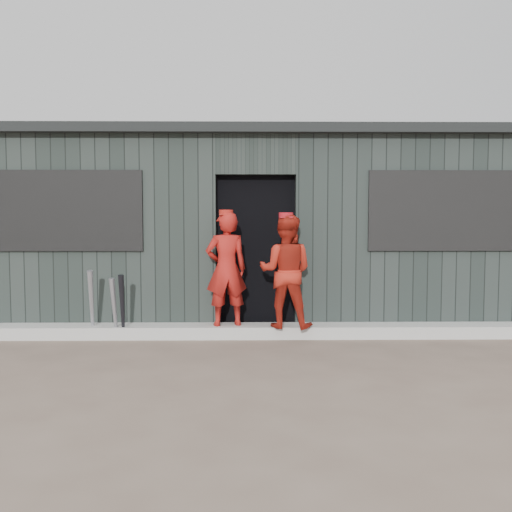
{
  "coord_description": "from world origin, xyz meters",
  "views": [
    {
      "loc": [
        -0.09,
        -5.09,
        1.48
      ],
      "look_at": [
        0.0,
        1.8,
        1.0
      ],
      "focal_mm": 40.0,
      "sensor_mm": 36.0,
      "label": 1
    }
  ],
  "objects_px": {
    "player_red_right": "(286,271)",
    "dugout": "(255,229)",
    "bat_left": "(92,304)",
    "bat_mid": "(114,309)",
    "bat_right": "(122,307)",
    "player_grey_back": "(282,282)",
    "player_red_left": "(226,269)"
  },
  "relations": [
    {
      "from": "player_red_right",
      "to": "player_grey_back",
      "type": "distance_m",
      "value": 0.78
    },
    {
      "from": "player_red_left",
      "to": "player_grey_back",
      "type": "xyz_separation_m",
      "value": [
        0.71,
        0.61,
        -0.23
      ]
    },
    {
      "from": "bat_mid",
      "to": "player_red_right",
      "type": "xyz_separation_m",
      "value": [
        2.05,
        -0.01,
        0.45
      ]
    },
    {
      "from": "bat_left",
      "to": "player_red_right",
      "type": "xyz_separation_m",
      "value": [
        2.34,
        -0.06,
        0.4
      ]
    },
    {
      "from": "bat_left",
      "to": "dugout",
      "type": "distance_m",
      "value": 2.79
    },
    {
      "from": "player_red_left",
      "to": "bat_left",
      "type": "bearing_deg",
      "value": -9.99
    },
    {
      "from": "bat_mid",
      "to": "player_red_right",
      "type": "distance_m",
      "value": 2.1
    },
    {
      "from": "bat_left",
      "to": "dugout",
      "type": "height_order",
      "value": "dugout"
    },
    {
      "from": "bat_mid",
      "to": "bat_right",
      "type": "height_order",
      "value": "bat_right"
    },
    {
      "from": "player_red_right",
      "to": "dugout",
      "type": "distance_m",
      "value": 1.92
    },
    {
      "from": "bat_right",
      "to": "player_grey_back",
      "type": "distance_m",
      "value": 2.1
    },
    {
      "from": "bat_left",
      "to": "bat_mid",
      "type": "xyz_separation_m",
      "value": [
        0.28,
        -0.05,
        -0.05
      ]
    },
    {
      "from": "bat_right",
      "to": "player_red_left",
      "type": "relative_size",
      "value": 0.58
    },
    {
      "from": "bat_left",
      "to": "player_grey_back",
      "type": "xyz_separation_m",
      "value": [
        2.33,
        0.68,
        0.19
      ]
    },
    {
      "from": "player_red_right",
      "to": "player_grey_back",
      "type": "height_order",
      "value": "player_red_right"
    },
    {
      "from": "bat_left",
      "to": "player_grey_back",
      "type": "distance_m",
      "value": 2.44
    },
    {
      "from": "bat_mid",
      "to": "bat_left",
      "type": "bearing_deg",
      "value": 170.55
    },
    {
      "from": "player_red_left",
      "to": "player_grey_back",
      "type": "distance_m",
      "value": 0.97
    },
    {
      "from": "bat_right",
      "to": "player_red_right",
      "type": "height_order",
      "value": "player_red_right"
    },
    {
      "from": "bat_mid",
      "to": "dugout",
      "type": "xyz_separation_m",
      "value": [
        1.7,
        1.82,
        0.91
      ]
    },
    {
      "from": "bat_right",
      "to": "player_grey_back",
      "type": "xyz_separation_m",
      "value": [
        1.95,
        0.77,
        0.21
      ]
    },
    {
      "from": "bat_mid",
      "to": "player_grey_back",
      "type": "bearing_deg",
      "value": 19.63
    },
    {
      "from": "player_red_right",
      "to": "dugout",
      "type": "xyz_separation_m",
      "value": [
        -0.35,
        1.83,
        0.46
      ]
    },
    {
      "from": "dugout",
      "to": "player_red_left",
      "type": "bearing_deg",
      "value": -102.02
    },
    {
      "from": "bat_right",
      "to": "dugout",
      "type": "distance_m",
      "value": 2.6
    },
    {
      "from": "player_red_left",
      "to": "dugout",
      "type": "bearing_deg",
      "value": -114.53
    },
    {
      "from": "bat_right",
      "to": "player_red_right",
      "type": "relative_size",
      "value": 0.59
    },
    {
      "from": "bat_left",
      "to": "bat_right",
      "type": "bearing_deg",
      "value": -12.17
    },
    {
      "from": "player_red_left",
      "to": "player_grey_back",
      "type": "relative_size",
      "value": 1.13
    },
    {
      "from": "player_grey_back",
      "to": "dugout",
      "type": "xyz_separation_m",
      "value": [
        -0.35,
        1.09,
        0.68
      ]
    },
    {
      "from": "player_red_right",
      "to": "dugout",
      "type": "bearing_deg",
      "value": -66.31
    },
    {
      "from": "player_red_left",
      "to": "bat_right",
      "type": "bearing_deg",
      "value": -5.36
    }
  ]
}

